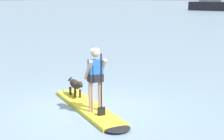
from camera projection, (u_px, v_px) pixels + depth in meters
ground_plane at (88, 109)px, 9.33m from camera, size 400.00×400.00×0.00m
paddleboard at (91, 109)px, 9.12m from camera, size 3.68×2.07×0.10m
person_paddler at (96, 75)px, 8.63m from camera, size 0.68×0.60×1.61m
dog at (76, 85)px, 10.04m from camera, size 1.06×0.52×0.53m
moored_boat_port at (215, 4)px, 71.38m from camera, size 10.74×3.74×4.43m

